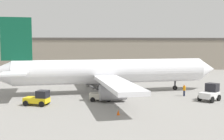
# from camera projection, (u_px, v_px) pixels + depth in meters

# --- Properties ---
(ground_plane) EXTENTS (400.00, 400.00, 0.00)m
(ground_plane) POSITION_uv_depth(u_px,v_px,m) (112.00, 92.00, 43.73)
(ground_plane) COLOR gray
(terminal_building) EXTENTS (98.08, 14.92, 9.26)m
(terminal_building) POSITION_uv_depth(u_px,v_px,m) (102.00, 53.00, 86.16)
(terminal_building) COLOR gray
(terminal_building) RESTS_ON ground_plane
(airplane) EXTENTS (36.57, 33.35, 11.30)m
(airplane) POSITION_uv_depth(u_px,v_px,m) (106.00, 72.00, 43.22)
(airplane) COLOR white
(airplane) RESTS_ON ground_plane
(ground_crew_worker) EXTENTS (0.38, 0.38, 1.72)m
(ground_crew_worker) POSITION_uv_depth(u_px,v_px,m) (184.00, 90.00, 40.55)
(ground_crew_worker) COLOR #1E2338
(ground_crew_worker) RESTS_ON ground_plane
(baggage_tug) EXTENTS (3.30, 2.53, 1.87)m
(baggage_tug) POSITION_uv_depth(u_px,v_px,m) (39.00, 98.00, 34.39)
(baggage_tug) COLOR yellow
(baggage_tug) RESTS_ON ground_plane
(belt_loader_truck) EXTENTS (3.11, 1.89, 2.10)m
(belt_loader_truck) POSITION_uv_depth(u_px,v_px,m) (103.00, 93.00, 37.22)
(belt_loader_truck) COLOR beige
(belt_loader_truck) RESTS_ON ground_plane
(pushback_tug) EXTENTS (3.37, 3.27, 2.30)m
(pushback_tug) POSITION_uv_depth(u_px,v_px,m) (210.00, 93.00, 37.18)
(pushback_tug) COLOR silver
(pushback_tug) RESTS_ON ground_plane
(safety_cone_near) EXTENTS (0.36, 0.36, 0.55)m
(safety_cone_near) POSITION_uv_depth(u_px,v_px,m) (118.00, 112.00, 29.77)
(safety_cone_near) COLOR #EF590F
(safety_cone_near) RESTS_ON ground_plane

